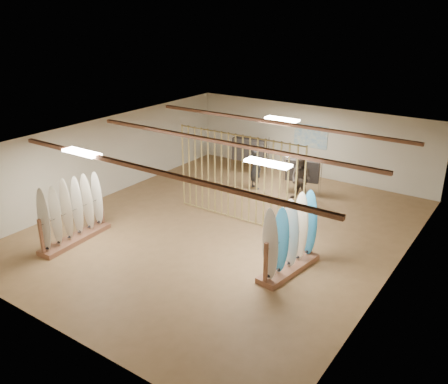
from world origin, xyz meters
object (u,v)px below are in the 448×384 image
Objects in this scene: rack_left at (73,221)px; clothing_rack_b at (303,170)px; clothing_rack_a at (249,150)px; shopper_a at (255,165)px; rack_right at (290,248)px; shopper_b at (301,176)px.

clothing_rack_b is at bearing 57.90° from rack_left.
clothing_rack_a is 1.58m from shopper_a.
rack_left is 1.11× the size of rack_right.
rack_left is 1.51× the size of clothing_rack_a.
shopper_a is at bearing 68.48° from rack_left.
clothing_rack_b is 0.77× the size of shopper_a.
shopper_b reaches higher than clothing_rack_b.
rack_left is 1.34× the size of shopper_b.
clothing_rack_b is (3.75, 7.06, 0.24)m from rack_left.
clothing_rack_b is at bearing 120.52° from rack_right.
shopper_a is (-1.68, -0.45, -0.00)m from clothing_rack_b.
clothing_rack_a is at bearing -24.94° from shopper_a.
rack_left is 7.58m from shopper_b.
rack_left is 6.18m from rack_right.
clothing_rack_a is (1.06, 7.81, 0.37)m from rack_left.
shopper_a is at bearing -178.55° from shopper_b.
clothing_rack_a is at bearing 78.16° from rack_left.
rack_left is 1.74× the size of clothing_rack_b.
rack_right reaches higher than shopper_b.
rack_left reaches higher than clothing_rack_b.
shopper_a reaches higher than clothing_rack_a.
clothing_rack_b is at bearing 116.75° from shopper_b.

